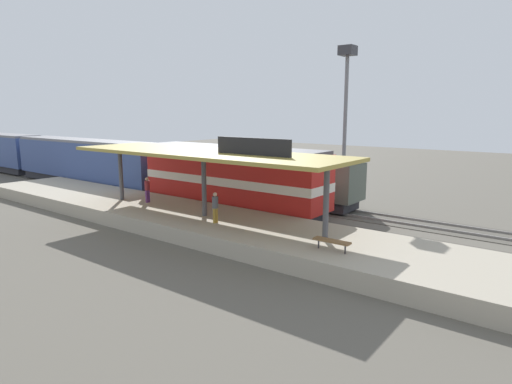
{
  "coord_description": "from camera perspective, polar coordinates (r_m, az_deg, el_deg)",
  "views": [
    {
      "loc": [
        -22.59,
        -17.61,
        6.93
      ],
      "look_at": [
        -1.38,
        -1.35,
        2.0
      ],
      "focal_mm": 30.52,
      "sensor_mm": 36.0,
      "label": 1
    }
  ],
  "objects": [
    {
      "name": "locomotive",
      "position": [
        30.15,
        -3.23,
        1.82
      ],
      "size": [
        2.93,
        14.43,
        4.44
      ],
      "color": "#28282D",
      "rests_on": "track_near"
    },
    {
      "name": "freight_car",
      "position": [
        33.06,
        3.7,
        1.81
      ],
      "size": [
        2.8,
        12.0,
        3.54
      ],
      "color": "#28282D",
      "rests_on": "track_far"
    },
    {
      "name": "track_near",
      "position": [
        29.46,
        -0.46,
        -3.09
      ],
      "size": [
        3.2,
        110.0,
        0.16
      ],
      "color": "#4E4941",
      "rests_on": "ground"
    },
    {
      "name": "track_far",
      "position": [
        33.12,
        4.44,
        -1.6
      ],
      "size": [
        3.2,
        110.0,
        0.16
      ],
      "color": "#4E4941",
      "rests_on": "ground"
    },
    {
      "name": "person_walking",
      "position": [
        30.17,
        -14.06,
        0.45
      ],
      "size": [
        0.34,
        0.34,
        1.71
      ],
      "color": "#663375",
      "rests_on": "platform"
    },
    {
      "name": "passenger_carriage_front",
      "position": [
        43.98,
        -21.36,
        3.71
      ],
      "size": [
        2.9,
        20.0,
        4.24
      ],
      "color": "#28282D",
      "rests_on": "track_near"
    },
    {
      "name": "ground_plane",
      "position": [
        31.02,
        1.82,
        -2.46
      ],
      "size": [
        120.0,
        120.0,
        0.0
      ],
      "primitive_type": "plane",
      "color": "#5B564C"
    },
    {
      "name": "person_waiting",
      "position": [
        23.93,
        -5.36,
        -1.83
      ],
      "size": [
        0.34,
        0.34,
        1.71
      ],
      "color": "olive",
      "rests_on": "platform"
    },
    {
      "name": "station_canopy",
      "position": [
        25.22,
        -6.76,
        4.93
      ],
      "size": [
        5.2,
        18.0,
        4.7
      ],
      "color": "#47474C",
      "rests_on": "platform"
    },
    {
      "name": "platform_bench",
      "position": [
        19.47,
        9.9,
        -6.38
      ],
      "size": [
        0.44,
        1.7,
        0.5
      ],
      "color": "#333338",
      "rests_on": "platform"
    },
    {
      "name": "platform",
      "position": [
        25.99,
        -6.72,
        -4.06
      ],
      "size": [
        6.0,
        44.0,
        0.9
      ],
      "primitive_type": "cube",
      "color": "#A89E89",
      "rests_on": "ground"
    },
    {
      "name": "light_mast",
      "position": [
        33.84,
        11.74,
        12.73
      ],
      "size": [
        1.1,
        1.1,
        11.7
      ],
      "color": "slate",
      "rests_on": "ground"
    }
  ]
}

